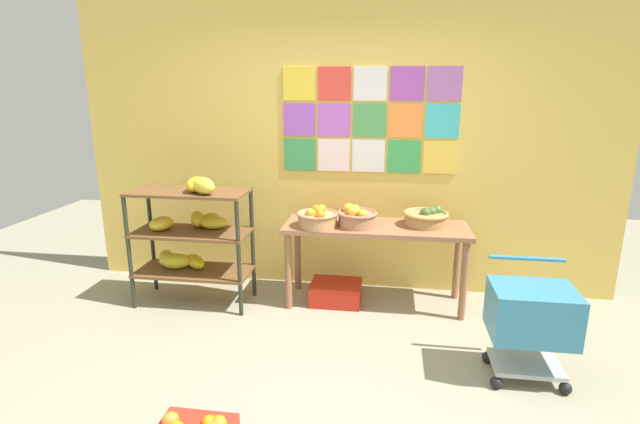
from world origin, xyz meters
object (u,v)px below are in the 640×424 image
at_px(display_table, 376,236).
at_px(produce_crate_under_table, 336,292).
at_px(banana_shelf_unit, 191,231).
at_px(fruit_basket_centre, 317,217).
at_px(fruit_basket_right, 356,217).
at_px(shopping_cart, 531,316).
at_px(fruit_basket_back_left, 426,217).

xyz_separation_m(display_table, produce_crate_under_table, (-0.34, -0.04, -0.54)).
relative_size(banana_shelf_unit, fruit_basket_centre, 3.30).
bearing_deg(produce_crate_under_table, banana_shelf_unit, -173.29).
bearing_deg(fruit_basket_right, shopping_cart, -37.96).
bearing_deg(display_table, fruit_basket_right, -161.55).
bearing_deg(display_table, fruit_basket_back_left, 8.14).
height_order(banana_shelf_unit, fruit_basket_back_left, banana_shelf_unit).
bearing_deg(produce_crate_under_table, fruit_basket_centre, -157.03).
distance_m(display_table, fruit_basket_back_left, 0.47).
xyz_separation_m(fruit_basket_back_left, fruit_basket_right, (-0.60, -0.12, 0.01)).
xyz_separation_m(fruit_basket_right, shopping_cart, (1.23, -0.96, -0.37)).
relative_size(display_table, fruit_basket_centre, 4.49).
height_order(fruit_basket_right, produce_crate_under_table, fruit_basket_right).
distance_m(fruit_basket_back_left, produce_crate_under_table, 1.06).
relative_size(fruit_basket_centre, produce_crate_under_table, 0.79).
xyz_separation_m(fruit_basket_centre, shopping_cart, (1.56, -0.91, -0.36)).
bearing_deg(banana_shelf_unit, fruit_basket_right, 5.14).
distance_m(banana_shelf_unit, shopping_cart, 2.82).
relative_size(fruit_basket_back_left, shopping_cart, 0.50).
distance_m(display_table, fruit_basket_centre, 0.55).
relative_size(fruit_basket_back_left, fruit_basket_right, 1.12).
bearing_deg(banana_shelf_unit, fruit_basket_centre, 4.24).
bearing_deg(display_table, shopping_cart, -43.83).
height_order(display_table, shopping_cart, shopping_cart).
bearing_deg(produce_crate_under_table, display_table, 6.09).
distance_m(banana_shelf_unit, display_table, 1.64).
bearing_deg(fruit_basket_back_left, fruit_basket_right, -168.85).
bearing_deg(fruit_basket_right, fruit_basket_centre, -171.83).
bearing_deg(produce_crate_under_table, fruit_basket_back_left, 7.23).
height_order(produce_crate_under_table, shopping_cart, shopping_cart).
bearing_deg(display_table, banana_shelf_unit, -173.42).
height_order(display_table, produce_crate_under_table, display_table).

